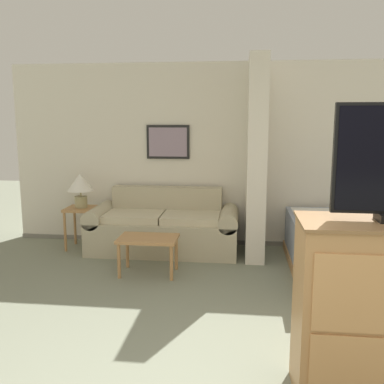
# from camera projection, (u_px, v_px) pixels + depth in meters

# --- Properties ---
(wall_back) EXTENTS (6.52, 0.16, 2.60)m
(wall_back) POSITION_uv_depth(u_px,v_px,m) (235.00, 156.00, 6.12)
(wall_back) COLOR silver
(wall_back) RESTS_ON ground_plane
(wall_partition_pillar) EXTENTS (0.24, 0.90, 2.60)m
(wall_partition_pillar) POSITION_uv_depth(u_px,v_px,m) (256.00, 159.00, 5.59)
(wall_partition_pillar) COLOR silver
(wall_partition_pillar) RESTS_ON ground_plane
(couch) EXTENTS (2.05, 0.84, 0.86)m
(couch) POSITION_uv_depth(u_px,v_px,m) (164.00, 228.00, 5.92)
(couch) COLOR #B7AD8E
(couch) RESTS_ON ground_plane
(coffee_table) EXTENTS (0.69, 0.45, 0.45)m
(coffee_table) POSITION_uv_depth(u_px,v_px,m) (148.00, 242.00, 5.02)
(coffee_table) COLOR #B27F4C
(coffee_table) RESTS_ON ground_plane
(side_table) EXTENTS (0.42, 0.42, 0.59)m
(side_table) POSITION_uv_depth(u_px,v_px,m) (82.00, 215.00, 6.02)
(side_table) COLOR #B27F4C
(side_table) RESTS_ON ground_plane
(table_lamp) EXTENTS (0.36, 0.36, 0.48)m
(table_lamp) POSITION_uv_depth(u_px,v_px,m) (80.00, 185.00, 5.94)
(table_lamp) COLOR tan
(table_lamp) RESTS_ON side_table
(bed) EXTENTS (1.49, 2.05, 0.60)m
(bed) POSITION_uv_depth(u_px,v_px,m) (356.00, 249.00, 5.03)
(bed) COLOR #B27F4C
(bed) RESTS_ON ground_plane
(backpack) EXTENTS (0.28, 0.25, 0.43)m
(backpack) POSITION_uv_depth(u_px,v_px,m) (354.00, 206.00, 4.96)
(backpack) COLOR #232D4C
(backpack) RESTS_ON bed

